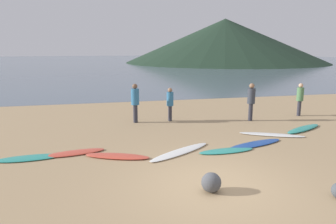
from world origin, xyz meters
TOP-DOWN VIEW (x-y plane):
  - ground_plane at (0.00, 10.00)m, footprint 120.00×120.00m
  - ocean_water at (0.00, 62.56)m, footprint 140.00×100.00m
  - headland_hill at (24.42, 57.33)m, footprint 41.88×41.88m
  - surfboard_0 at (-4.82, 3.05)m, footprint 2.02×0.71m
  - surfboard_1 at (-3.50, 3.22)m, footprint 2.01×0.89m
  - surfboard_2 at (-2.18, 2.58)m, footprint 2.11×1.27m
  - surfboard_3 at (-0.15, 2.57)m, footprint 2.51×1.83m
  - surfboard_4 at (1.36, 2.33)m, footprint 1.94×0.63m
  - surfboard_5 at (2.65, 2.78)m, footprint 2.40×1.18m
  - surfboard_6 at (3.85, 3.73)m, footprint 2.41×1.50m
  - surfboard_7 at (5.59, 4.21)m, footprint 2.30×1.47m
  - person_0 at (7.07, 6.66)m, footprint 0.33×0.33m
  - person_1 at (-1.03, 7.06)m, footprint 0.36×0.36m
  - person_2 at (0.56, 6.99)m, footprint 0.31×0.31m
  - person_3 at (4.21, 6.22)m, footprint 0.35×0.35m
  - beach_rock_near at (-0.17, -0.33)m, footprint 0.48×0.48m

SIDE VIEW (x-z plane):
  - ground_plane at x=0.00m, z-range -0.20..0.00m
  - ocean_water at x=0.00m, z-range 0.00..0.00m
  - surfboard_4 at x=1.36m, z-range 0.00..0.06m
  - surfboard_0 at x=-4.82m, z-range 0.00..0.06m
  - surfboard_6 at x=3.85m, z-range 0.00..0.06m
  - surfboard_3 at x=-0.15m, z-range 0.00..0.06m
  - surfboard_5 at x=2.65m, z-range 0.00..0.07m
  - surfboard_1 at x=-3.50m, z-range 0.00..0.07m
  - surfboard_2 at x=-2.18m, z-range 0.00..0.08m
  - surfboard_7 at x=5.59m, z-range 0.00..0.09m
  - beach_rock_near at x=-0.17m, z-range 0.00..0.48m
  - person_2 at x=0.56m, z-range 0.14..1.68m
  - person_0 at x=7.07m, z-range 0.15..1.77m
  - person_3 at x=4.21m, z-range 0.16..1.90m
  - person_1 at x=-1.03m, z-range 0.16..1.93m
  - headland_hill at x=24.42m, z-range 0.00..9.04m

